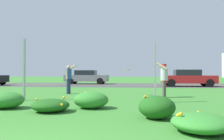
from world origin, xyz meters
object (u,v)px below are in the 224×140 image
Objects in this scene: sign_post_by_roadside at (155,72)px; person_catcher_red_cap_gray_shirt at (164,77)px; car_gray_center_left at (87,77)px; car_red_center_right at (188,78)px; person_thrower_blue_shirt at (69,77)px; sign_post_near_path at (24,69)px; frisbee_lime at (128,70)px.

sign_post_by_roadside reaches higher than person_catcher_red_cap_gray_shirt.
person_catcher_red_cap_gray_shirt is 0.37× the size of car_gray_center_left.
car_red_center_right is at bearing -19.76° from car_gray_center_left.
person_thrower_blue_shirt is 11.74m from car_gray_center_left.
car_red_center_right is (3.11, 9.59, -0.23)m from person_catcher_red_cap_gray_shirt.
person_thrower_blue_shirt is 0.37× the size of car_gray_center_left.
sign_post_near_path is 14.93m from car_gray_center_left.
person_thrower_blue_shirt reaches higher than frisbee_lime.
person_thrower_blue_shirt reaches higher than car_red_center_right.
car_gray_center_left is 1.00× the size of car_red_center_right.
car_gray_center_left is at bearing 97.47° from person_thrower_blue_shirt.
frisbee_lime is at bearing -68.46° from car_gray_center_left.
sign_post_near_path reaches higher than car_red_center_right.
sign_post_by_roadside is at bearing -37.62° from person_thrower_blue_shirt.
car_red_center_right is at bearing 51.37° from sign_post_near_path.
car_gray_center_left is at bearing 92.22° from sign_post_near_path.
person_thrower_blue_shirt is (-4.50, 3.47, -0.23)m from sign_post_by_roadside.
car_red_center_right is at bearing 72.04° from person_catcher_red_cap_gray_shirt.
sign_post_by_roadside is at bearing -68.26° from car_gray_center_left.
car_red_center_right is (3.68, 11.62, -0.45)m from sign_post_by_roadside.
car_gray_center_left is 10.31m from car_red_center_right.
car_gray_center_left is (-6.59, 13.07, -0.23)m from person_catcher_red_cap_gray_shirt.
car_gray_center_left is (-6.02, 15.10, -0.45)m from sign_post_by_roadside.
car_gray_center_left is at bearing 111.74° from sign_post_by_roadside.
sign_post_by_roadside is 3.08m from frisbee_lime.
sign_post_by_roadside is 0.53× the size of car_red_center_right.
sign_post_by_roadside reaches higher than person_thrower_blue_shirt.
sign_post_by_roadside is 0.53× the size of car_gray_center_left.
person_thrower_blue_shirt is 0.37× the size of car_red_center_right.
car_red_center_right reaches higher than frisbee_lime.
frisbee_lime is (3.31, -0.62, 0.36)m from person_thrower_blue_shirt.
sign_post_by_roadside reaches higher than car_red_center_right.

